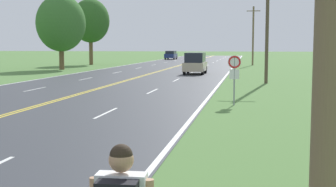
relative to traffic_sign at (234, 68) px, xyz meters
name	(u,v)px	position (x,y,z in m)	size (l,w,h in m)	color
traffic_sign	(234,68)	(0.00, 0.00, 0.00)	(0.60, 0.10, 2.26)	gray
utility_pole_midground	(268,11)	(1.82, 12.66, 3.43)	(1.80, 0.24, 9.93)	brown
utility_pole_far	(253,35)	(0.99, 42.90, 2.39)	(1.80, 0.24, 7.85)	brown
tree_left_verge	(61,23)	(-19.98, 27.92, 3.42)	(5.42, 5.42, 8.24)	brown
tree_behind_sign	(90,21)	(-21.12, 40.96, 4.34)	(5.23, 5.23, 9.06)	brown
car_champagne_van_approaching	(195,63)	(-4.40, 22.42, -0.65)	(1.93, 4.02, 2.01)	black
car_dark_blue_suv_mid_near	(171,55)	(-14.19, 66.39, -0.81)	(1.93, 4.13, 1.63)	black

